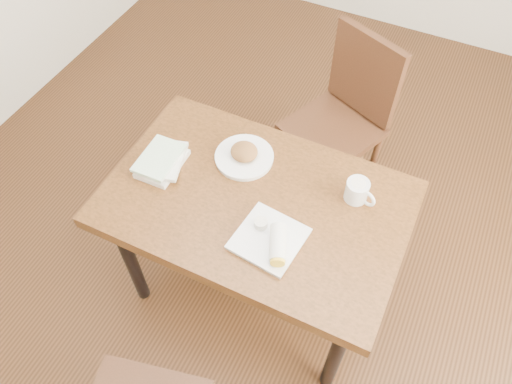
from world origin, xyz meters
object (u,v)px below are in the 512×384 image
at_px(chair_far, 345,112).
at_px(plate_burrito, 272,240).
at_px(plate_scone, 244,155).
at_px(table, 256,212).
at_px(coffee_mug, 358,191).
at_px(book_stack, 162,161).

bearing_deg(chair_far, plate_burrito, -88.06).
bearing_deg(chair_far, plate_scone, -109.89).
height_order(table, coffee_mug, coffee_mug).
height_order(chair_far, plate_scone, chair_far).
bearing_deg(chair_far, table, -97.18).
bearing_deg(plate_burrito, table, 131.45).
height_order(coffee_mug, book_stack, coffee_mug).
height_order(plate_burrito, book_stack, plate_burrito).
distance_m(table, chair_far, 0.85).
xyz_separation_m(coffee_mug, book_stack, (-0.77, -0.18, -0.02)).
xyz_separation_m(plate_scone, plate_burrito, (0.27, -0.33, -0.00)).
bearing_deg(plate_burrito, chair_far, 91.94).
bearing_deg(coffee_mug, plate_burrito, -122.60).
bearing_deg(chair_far, book_stack, -122.11).
relative_size(plate_scone, coffee_mug, 1.88).
xyz_separation_m(table, plate_burrito, (0.14, -0.16, 0.11)).
bearing_deg(table, chair_far, 82.82).
distance_m(chair_far, coffee_mug, 0.74).
relative_size(table, plate_burrito, 4.53).
relative_size(table, plate_scone, 4.82).
relative_size(chair_far, plate_burrito, 3.64).
distance_m(coffee_mug, plate_burrito, 0.40).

